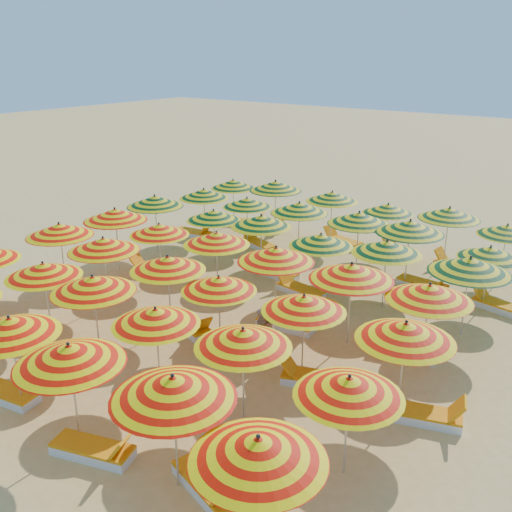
% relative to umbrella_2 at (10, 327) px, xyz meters
% --- Properties ---
extents(ground, '(120.00, 120.00, 0.00)m').
position_rel_umbrella_2_xyz_m(ground, '(0.97, 7.25, -2.01)').
color(ground, '#E4B665').
rests_on(ground, ground).
extents(umbrella_2, '(2.31, 2.31, 2.29)m').
position_rel_umbrella_2_xyz_m(umbrella_2, '(0.00, 0.00, 0.00)').
color(umbrella_2, silver).
rests_on(umbrella_2, ground).
extents(umbrella_3, '(2.70, 2.70, 2.36)m').
position_rel_umbrella_2_xyz_m(umbrella_3, '(2.17, -0.05, 0.06)').
color(umbrella_3, silver).
rests_on(umbrella_3, ground).
extents(umbrella_4, '(2.37, 2.37, 2.42)m').
position_rel_umbrella_2_xyz_m(umbrella_4, '(4.68, 0.27, 0.11)').
color(umbrella_4, silver).
rests_on(umbrella_4, ground).
extents(umbrella_5, '(2.49, 2.49, 2.31)m').
position_rel_umbrella_2_xyz_m(umbrella_5, '(6.79, -0.07, 0.02)').
color(umbrella_5, silver).
rests_on(umbrella_5, ground).
extents(umbrella_7, '(2.67, 2.67, 2.23)m').
position_rel_umbrella_2_xyz_m(umbrella_7, '(-2.50, 2.53, -0.05)').
color(umbrella_7, silver).
rests_on(umbrella_7, ground).
extents(umbrella_8, '(2.75, 2.75, 2.33)m').
position_rel_umbrella_2_xyz_m(umbrella_8, '(-0.40, 2.56, 0.04)').
color(umbrella_8, silver).
rests_on(umbrella_8, ground).
extents(umbrella_9, '(2.10, 2.10, 2.19)m').
position_rel_umbrella_2_xyz_m(umbrella_9, '(2.07, 2.37, -0.09)').
color(umbrella_9, silver).
rests_on(umbrella_9, ground).
extents(umbrella_10, '(2.55, 2.55, 2.24)m').
position_rel_umbrella_2_xyz_m(umbrella_10, '(4.37, 2.68, -0.05)').
color(umbrella_10, silver).
rests_on(umbrella_10, ground).
extents(umbrella_11, '(2.35, 2.35, 2.19)m').
position_rel_umbrella_2_xyz_m(umbrella_11, '(7.02, 2.42, -0.09)').
color(umbrella_11, silver).
rests_on(umbrella_11, ground).
extents(umbrella_12, '(2.94, 2.94, 2.35)m').
position_rel_umbrella_2_xyz_m(umbrella_12, '(-5.03, 4.87, 0.05)').
color(umbrella_12, silver).
rests_on(umbrella_12, ground).
extents(umbrella_13, '(2.53, 2.53, 2.34)m').
position_rel_umbrella_2_xyz_m(umbrella_13, '(-2.66, 4.76, 0.05)').
color(umbrella_13, silver).
rests_on(umbrella_13, ground).
extents(umbrella_14, '(2.33, 2.33, 2.29)m').
position_rel_umbrella_2_xyz_m(umbrella_14, '(0.01, 4.84, -0.00)').
color(umbrella_14, silver).
rests_on(umbrella_14, ground).
extents(umbrella_15, '(2.48, 2.48, 2.14)m').
position_rel_umbrella_2_xyz_m(umbrella_15, '(1.93, 4.80, -0.13)').
color(umbrella_15, silver).
rests_on(umbrella_15, ground).
extents(umbrella_16, '(2.23, 2.23, 2.20)m').
position_rel_umbrella_2_xyz_m(umbrella_16, '(4.46, 4.98, -0.07)').
color(umbrella_16, silver).
rests_on(umbrella_16, ground).
extents(umbrella_17, '(2.59, 2.59, 2.30)m').
position_rel_umbrella_2_xyz_m(umbrella_17, '(7.07, 4.90, 0.01)').
color(umbrella_17, silver).
rests_on(umbrella_17, ground).
extents(umbrella_18, '(2.76, 2.76, 2.42)m').
position_rel_umbrella_2_xyz_m(umbrella_18, '(-4.80, 7.05, 0.11)').
color(umbrella_18, silver).
rests_on(umbrella_18, ground).
extents(umbrella_19, '(2.69, 2.69, 2.17)m').
position_rel_umbrella_2_xyz_m(umbrella_19, '(-2.75, 7.21, -0.10)').
color(umbrella_19, silver).
rests_on(umbrella_19, ground).
extents(umbrella_20, '(2.74, 2.74, 2.28)m').
position_rel_umbrella_2_xyz_m(umbrella_20, '(-0.36, 7.42, -0.01)').
color(umbrella_20, silver).
rests_on(umbrella_20, ground).
extents(umbrella_21, '(2.51, 2.51, 2.40)m').
position_rel_umbrella_2_xyz_m(umbrella_21, '(2.21, 7.04, 0.10)').
color(umbrella_21, silver).
rests_on(umbrella_21, ground).
extents(umbrella_22, '(2.44, 2.44, 2.43)m').
position_rel_umbrella_2_xyz_m(umbrella_22, '(4.63, 7.08, 0.12)').
color(umbrella_22, silver).
rests_on(umbrella_22, ground).
extents(umbrella_23, '(2.28, 2.28, 2.31)m').
position_rel_umbrella_2_xyz_m(umbrella_23, '(6.73, 7.21, 0.02)').
color(umbrella_23, silver).
rests_on(umbrella_23, ground).
extents(umbrella_24, '(2.88, 2.88, 2.37)m').
position_rel_umbrella_2_xyz_m(umbrella_24, '(-5.20, 9.40, 0.07)').
color(umbrella_24, silver).
rests_on(umbrella_24, ground).
extents(umbrella_25, '(2.32, 2.32, 2.15)m').
position_rel_umbrella_2_xyz_m(umbrella_25, '(-2.47, 9.74, -0.13)').
color(umbrella_25, silver).
rests_on(umbrella_25, ground).
extents(umbrella_26, '(2.42, 2.42, 2.30)m').
position_rel_umbrella_2_xyz_m(umbrella_26, '(-0.32, 9.81, 0.01)').
color(umbrella_26, silver).
rests_on(umbrella_26, ground).
extents(umbrella_27, '(2.75, 2.75, 2.21)m').
position_rel_umbrella_2_xyz_m(umbrella_27, '(2.33, 9.42, -0.07)').
color(umbrella_27, silver).
rests_on(umbrella_27, ground).
extents(umbrella_28, '(2.74, 2.74, 2.28)m').
position_rel_umbrella_2_xyz_m(umbrella_28, '(4.40, 9.86, -0.00)').
color(umbrella_28, silver).
rests_on(umbrella_28, ground).
extents(umbrella_29, '(2.94, 2.94, 2.41)m').
position_rel_umbrella_2_xyz_m(umbrella_29, '(7.01, 9.50, 0.10)').
color(umbrella_29, silver).
rests_on(umbrella_29, ground).
extents(umbrella_30, '(2.36, 2.36, 2.21)m').
position_rel_umbrella_2_xyz_m(umbrella_30, '(-4.84, 11.89, -0.07)').
color(umbrella_30, silver).
rests_on(umbrella_30, ground).
extents(umbrella_31, '(2.08, 2.08, 2.11)m').
position_rel_umbrella_2_xyz_m(umbrella_31, '(-2.68, 12.08, -0.16)').
color(umbrella_31, silver).
rests_on(umbrella_31, ground).
extents(umbrella_32, '(2.57, 2.57, 2.33)m').
position_rel_umbrella_2_xyz_m(umbrella_32, '(-0.14, 12.01, 0.04)').
color(umbrella_32, silver).
rests_on(umbrella_32, ground).
extents(umbrella_33, '(2.36, 2.36, 2.37)m').
position_rel_umbrella_2_xyz_m(umbrella_33, '(2.38, 11.98, 0.07)').
color(umbrella_33, silver).
rests_on(umbrella_33, ground).
extents(umbrella_34, '(2.58, 2.58, 2.43)m').
position_rel_umbrella_2_xyz_m(umbrella_34, '(4.30, 11.89, 0.13)').
color(umbrella_34, silver).
rests_on(umbrella_34, ground).
extents(umbrella_35, '(2.58, 2.58, 2.08)m').
position_rel_umbrella_2_xyz_m(umbrella_35, '(6.97, 11.77, -0.19)').
color(umbrella_35, silver).
rests_on(umbrella_35, ground).
extents(umbrella_36, '(2.56, 2.56, 2.18)m').
position_rel_umbrella_2_xyz_m(umbrella_36, '(-5.07, 14.16, -0.10)').
color(umbrella_36, silver).
rests_on(umbrella_36, ground).
extents(umbrella_37, '(2.73, 2.73, 2.41)m').
position_rel_umbrella_2_xyz_m(umbrella_37, '(-2.77, 14.25, 0.11)').
color(umbrella_37, silver).
rests_on(umbrella_37, ground).
extents(umbrella_38, '(2.68, 2.68, 2.29)m').
position_rel_umbrella_2_xyz_m(umbrella_38, '(-0.07, 14.43, -0.00)').
color(umbrella_38, silver).
rests_on(umbrella_38, ground).
extents(umbrella_39, '(2.55, 2.55, 2.12)m').
position_rel_umbrella_2_xyz_m(umbrella_39, '(2.34, 14.57, -0.15)').
color(umbrella_39, silver).
rests_on(umbrella_39, ground).
extents(umbrella_40, '(2.63, 2.63, 2.37)m').
position_rel_umbrella_2_xyz_m(umbrella_40, '(4.74, 14.52, 0.07)').
color(umbrella_40, silver).
rests_on(umbrella_40, ground).
extents(umbrella_41, '(2.34, 2.34, 2.12)m').
position_rel_umbrella_2_xyz_m(umbrella_41, '(6.81, 14.39, -0.15)').
color(umbrella_41, silver).
rests_on(umbrella_41, ground).
extents(lounger_1, '(1.81, 0.87, 0.69)m').
position_rel_umbrella_2_xyz_m(lounger_1, '(-0.60, -0.08, -1.86)').
color(lounger_1, white).
rests_on(lounger_1, ground).
extents(lounger_2, '(1.83, 1.07, 0.69)m').
position_rel_umbrella_2_xyz_m(lounger_2, '(2.76, -0.14, -1.86)').
color(lounger_2, white).
rests_on(lounger_2, ground).
extents(lounger_3, '(1.83, 1.06, 0.69)m').
position_rel_umbrella_2_xyz_m(lounger_3, '(5.28, 0.45, -1.86)').
color(lounger_3, white).
rests_on(lounger_3, ground).
extents(lounger_5, '(1.83, 1.15, 0.69)m').
position_rel_umbrella_2_xyz_m(lounger_5, '(0.60, 5.05, -1.86)').
color(lounger_5, white).
rests_on(lounger_5, ground).
extents(lounger_6, '(1.82, 1.18, 0.69)m').
position_rel_umbrella_2_xyz_m(lounger_6, '(4.96, 4.76, -1.86)').
color(lounger_6, white).
rests_on(lounger_6, ground).
extents(lounger_7, '(1.83, 1.09, 0.69)m').
position_rel_umbrella_2_xyz_m(lounger_7, '(7.66, 4.92, -1.86)').
color(lounger_7, white).
rests_on(lounger_7, ground).
extents(lounger_8, '(1.82, 0.98, 0.69)m').
position_rel_umbrella_2_xyz_m(lounger_8, '(-3.35, 7.38, -1.86)').
color(lounger_8, white).
rests_on(lounger_8, ground).
extents(lounger_9, '(1.80, 0.84, 0.69)m').
position_rel_umbrella_2_xyz_m(lounger_9, '(2.81, 6.81, -1.86)').
color(lounger_9, white).
rests_on(lounger_9, ground).
extents(lounger_10, '(1.82, 0.98, 0.69)m').
position_rel_umbrella_2_xyz_m(lounger_10, '(6.22, 7.35, -1.86)').
color(lounger_10, white).
rests_on(lounger_10, ground).
extents(lounger_11, '(1.78, 0.76, 0.69)m').
position_rel_umbrella_2_xyz_m(lounger_11, '(0.28, 9.98, -1.86)').
color(lounger_11, white).
rests_on(lounger_11, ground).
extents(lounger_12, '(1.80, 0.82, 0.69)m').
position_rel_umbrella_2_xyz_m(lounger_12, '(1.73, 9.18, -1.86)').
color(lounger_12, white).
rests_on(lounger_12, ground).
extents(lounger_13, '(1.79, 0.78, 0.69)m').
position_rel_umbrella_2_xyz_m(lounger_13, '(-5.34, 11.72, -1.86)').
color(lounger_13, white).
rests_on(lounger_13, ground).
extents(lounger_14, '(1.83, 1.06, 0.69)m').
position_rel_umbrella_2_xyz_m(lounger_14, '(-2.18, 12.20, -1.86)').
color(lounger_14, white).
rests_on(lounger_14, ground).
extents(lounger_15, '(1.77, 0.72, 0.69)m').
position_rel_umbrella_2_xyz_m(lounger_15, '(4.90, 12.07, -1.86)').
color(lounger_15, white).
rests_on(lounger_15, ground).
extents(lounger_16, '(1.81, 0.91, 0.69)m').
position_rel_umbrella_2_xyz_m(lounger_16, '(7.47, 11.79, -1.86)').
color(lounger_16, white).
rests_on(lounger_16, ground).
extents(lounger_17, '(1.83, 1.16, 0.69)m').
position_rel_umbrella_2_xyz_m(lounger_17, '(-4.47, 14.39, -1.86)').
color(lounger_17, white).
rests_on(lounger_17, ground).
extents(lounger_18, '(1.80, 0.83, 0.69)m').
position_rel_umbrella_2_xyz_m(lounger_18, '(-3.27, 14.40, -1.86)').
color(lounger_18, white).
rests_on(lounger_18, ground).
extents(lounger_19, '(1.82, 0.93, 0.69)m').
position_rel_umbrella_2_xyz_m(lounger_19, '(0.43, 14.55, -1.86)').
color(lounger_19, white).
rests_on(lounger_19, ground).
extents(lounger_20, '(1.82, 1.25, 0.69)m').
position_rel_umbrella_2_xyz_m(lounger_20, '(2.85, 14.81, -1.86)').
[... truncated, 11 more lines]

